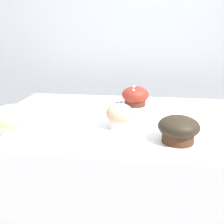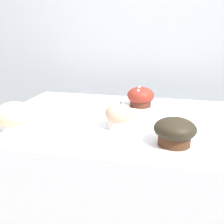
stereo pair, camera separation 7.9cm
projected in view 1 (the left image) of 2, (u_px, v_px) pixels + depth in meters
name	position (u px, v px, depth m)	size (l,w,h in m)	color
wall_back	(137.00, 89.00, 1.52)	(3.20, 0.10, 1.80)	#B2B7BC
display_counter	(128.00, 224.00, 1.09)	(1.00, 0.64, 0.92)	white
muffin_front_center	(120.00, 116.00, 0.84)	(0.09, 0.09, 0.09)	silver
muffin_back_left	(12.00, 119.00, 0.81)	(0.12, 0.12, 0.09)	white
muffin_back_right	(179.00, 129.00, 0.74)	(0.12, 0.12, 0.08)	#482917
muffin_front_left	(135.00, 96.00, 1.10)	(0.11, 0.11, 0.09)	#502619
price_card	(78.00, 106.00, 0.99)	(0.05, 0.05, 0.06)	white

